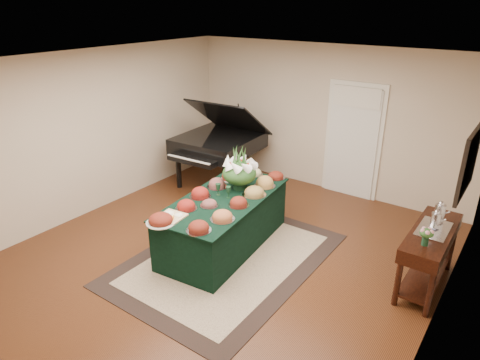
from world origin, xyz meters
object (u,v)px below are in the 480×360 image
Objects in this scene: floral_centerpiece at (239,169)px; mahogany_sideboard at (430,244)px; grand_piano at (218,142)px; buffet_table at (224,222)px.

floral_centerpiece is 2.73m from mahogany_sideboard.
grand_piano is at bearing 136.95° from floral_centerpiece.
floral_centerpiece is (-0.01, 0.40, 0.70)m from buffet_table.
buffet_table is at bearing -165.26° from mahogany_sideboard.
grand_piano is (-1.51, 1.80, 0.46)m from buffet_table.
grand_piano reaches higher than buffet_table.
buffet_table is 1.69× the size of mahogany_sideboard.
grand_piano is at bearing 130.04° from buffet_table.
floral_centerpiece is 0.38× the size of mahogany_sideboard.
floral_centerpiece is at bearing 91.67° from buffet_table.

